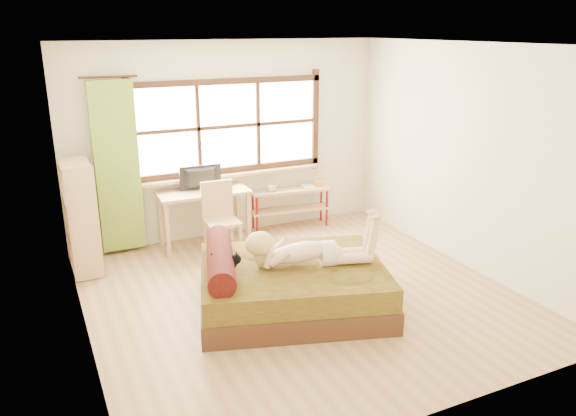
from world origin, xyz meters
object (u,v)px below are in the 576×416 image
desk (204,198)px  chair (220,214)px  woman (308,238)px  bookshelf (81,218)px  pipe_shelf (291,199)px  bed (288,284)px  kitten (224,263)px

desk → chair: 0.40m
chair → woman: bearing=-77.9°
desk → bookshelf: bookshelf is taller
desk → pipe_shelf: size_ratio=1.02×
chair → pipe_shelf: chair is taller
bed → kitten: bearing=-170.2°
bed → pipe_shelf: 2.52m
kitten → pipe_shelf: size_ratio=0.24×
chair → desk: bearing=107.2°
bed → bookshelf: size_ratio=1.69×
woman → kitten: woman is taller
kitten → chair: size_ratio=0.30×
woman → bookshelf: (-2.04, 1.94, -0.08)m
desk → pipe_shelf: bearing=6.5°
bed → pipe_shelf: size_ratio=1.91×
pipe_shelf → bookshelf: bearing=-165.5°
kitten → pipe_shelf: 2.82m
bed → woman: (0.20, -0.06, 0.51)m
chair → bookshelf: 1.70m
desk → pipe_shelf: 1.39m
bed → desk: desk is taller
desk → bookshelf: size_ratio=0.90×
pipe_shelf → bookshelf: size_ratio=0.89×
woman → bookshelf: bookshelf is taller
woman → desk: (-0.45, 2.20, -0.11)m
woman → chair: bearing=117.7°
woman → chair: 1.89m
bed → kitten: bed is taller
woman → kitten: (-0.87, 0.15, -0.17)m
desk → bookshelf: (-1.59, -0.26, 0.03)m
woman → desk: 2.25m
bed → chair: (-0.15, 1.78, 0.27)m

